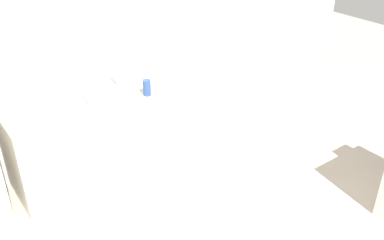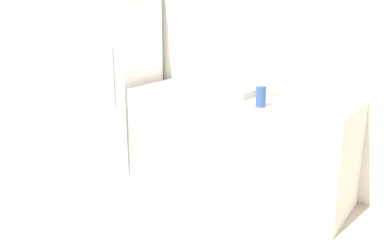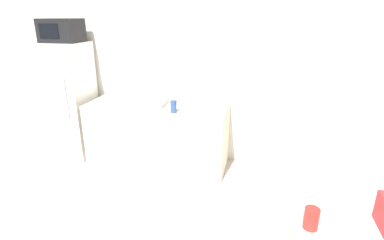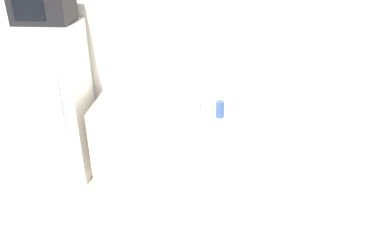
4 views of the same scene
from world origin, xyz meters
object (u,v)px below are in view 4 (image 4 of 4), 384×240
bottle_tall (208,90)px  bottle_short (220,109)px  microwave (43,6)px  refrigerator (59,103)px

bottle_tall → bottle_short: 0.37m
microwave → refrigerator: bearing=70.2°
bottle_tall → refrigerator: bearing=-179.5°
refrigerator → bottle_short: refrigerator is taller
refrigerator → bottle_tall: 1.57m
bottle_tall → microwave: bearing=-179.5°
refrigerator → bottle_short: bearing=-11.1°
microwave → bottle_tall: microwave is taller
bottle_short → bottle_tall: bearing=109.2°
microwave → bottle_tall: (1.56, 0.01, -0.81)m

